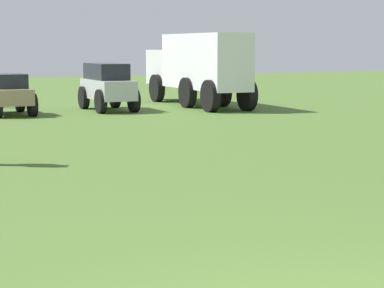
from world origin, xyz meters
name	(u,v)px	position (x,y,z in m)	size (l,w,h in m)	color
parked_car_slot_c	(9,94)	(1.30, 16.81, 0.56)	(1.11, 2.21, 1.10)	#998466
parked_car_slot_d	(107,85)	(4.14, 16.99, 0.72)	(1.19, 2.42, 1.34)	#B7BABF
box_truck	(197,66)	(7.20, 17.42, 1.23)	(1.59, 5.94, 2.20)	silver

